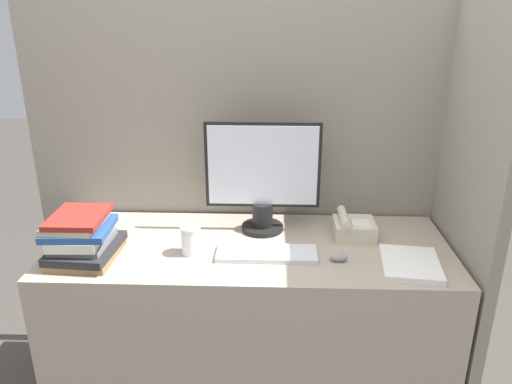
% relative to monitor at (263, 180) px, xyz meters
% --- Properties ---
extents(cubicle_panel_rear, '(2.03, 0.04, 1.77)m').
position_rel_monitor_xyz_m(cubicle_panel_rear, '(-0.05, 0.20, -0.10)').
color(cubicle_panel_rear, gray).
rests_on(cubicle_panel_rear, ground_plane).
extents(cubicle_panel_right, '(0.04, 0.70, 1.77)m').
position_rel_monitor_xyz_m(cubicle_panel_right, '(0.81, -0.12, -0.10)').
color(cubicle_panel_right, gray).
rests_on(cubicle_panel_right, ground_plane).
extents(desk, '(1.63, 0.64, 0.76)m').
position_rel_monitor_xyz_m(desk, '(-0.05, -0.15, -0.61)').
color(desk, tan).
rests_on(desk, ground_plane).
extents(monitor, '(0.49, 0.18, 0.48)m').
position_rel_monitor_xyz_m(monitor, '(0.00, 0.00, 0.00)').
color(monitor, black).
rests_on(monitor, desk).
extents(keyboard, '(0.39, 0.14, 0.02)m').
position_rel_monitor_xyz_m(keyboard, '(0.02, -0.25, -0.22)').
color(keyboard, silver).
rests_on(keyboard, desk).
extents(mouse, '(0.07, 0.04, 0.03)m').
position_rel_monitor_xyz_m(mouse, '(0.30, -0.28, -0.21)').
color(mouse, gray).
rests_on(mouse, desk).
extents(coffee_cup, '(0.08, 0.08, 0.11)m').
position_rel_monitor_xyz_m(coffee_cup, '(-0.28, -0.23, -0.17)').
color(coffee_cup, white).
rests_on(coffee_cup, desk).
extents(book_stack, '(0.26, 0.30, 0.19)m').
position_rel_monitor_xyz_m(book_stack, '(-0.69, -0.29, -0.14)').
color(book_stack, olive).
rests_on(book_stack, desk).
extents(desk_telephone, '(0.17, 0.18, 0.10)m').
position_rel_monitor_xyz_m(desk_telephone, '(0.39, -0.05, -0.19)').
color(desk_telephone, beige).
rests_on(desk_telephone, desk).
extents(paper_pile, '(0.24, 0.28, 0.02)m').
position_rel_monitor_xyz_m(paper_pile, '(0.56, -0.31, -0.22)').
color(paper_pile, white).
rests_on(paper_pile, desk).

